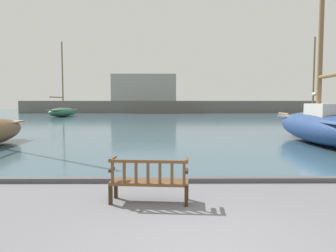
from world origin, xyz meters
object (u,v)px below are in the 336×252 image
object	(u,v)px
park_bench	(149,180)
sailboat_nearest_starboard	(320,124)
sailboat_centre_channel	(313,112)
sailboat_distant_harbor	(63,111)

from	to	relation	value
park_bench	sailboat_nearest_starboard	bearing A→B (deg)	49.16
sailboat_nearest_starboard	sailboat_centre_channel	bearing A→B (deg)	66.35
sailboat_nearest_starboard	sailboat_distant_harbor	bearing A→B (deg)	126.60
sailboat_distant_harbor	sailboat_centre_channel	distance (m)	31.86
park_bench	sailboat_nearest_starboard	size ratio (longest dim) A/B	0.14
sailboat_nearest_starboard	park_bench	bearing A→B (deg)	-130.84
park_bench	sailboat_distant_harbor	world-z (taller)	sailboat_distant_harbor
park_bench	sailboat_centre_channel	size ratio (longest dim) A/B	0.16
sailboat_distant_harbor	sailboat_centre_channel	xyz separation A→B (m)	(31.33, -5.80, 0.06)
sailboat_nearest_starboard	sailboat_centre_channel	distance (m)	24.98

